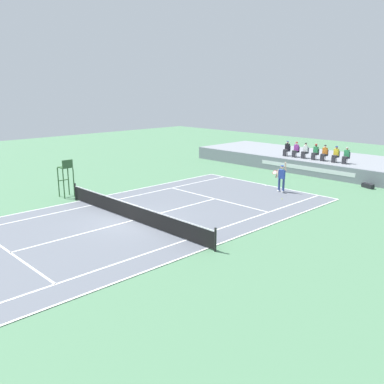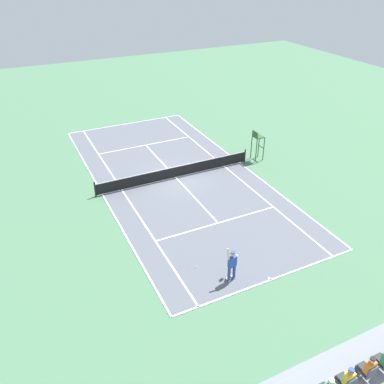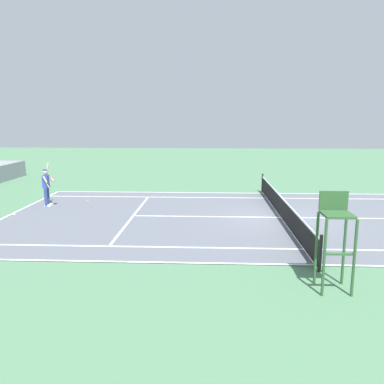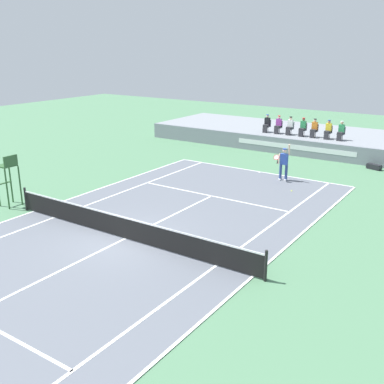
% 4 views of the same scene
% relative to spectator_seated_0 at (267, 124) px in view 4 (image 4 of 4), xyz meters
% --- Properties ---
extents(ground_plane, '(80.00, 80.00, 0.00)m').
position_rel_spectator_seated_0_xyz_m(ground_plane, '(2.74, -18.41, -1.73)').
color(ground_plane, '#4C7A56').
extents(court, '(11.08, 23.88, 0.03)m').
position_rel_spectator_seated_0_xyz_m(court, '(2.74, -18.41, -1.72)').
color(court, slate).
rests_on(court, ground).
extents(net, '(11.98, 0.10, 1.07)m').
position_rel_spectator_seated_0_xyz_m(net, '(2.74, -18.41, -1.21)').
color(net, black).
rests_on(net, ground).
extents(barrier_wall, '(23.86, 0.25, 1.12)m').
position_rel_spectator_seated_0_xyz_m(barrier_wall, '(2.74, -1.37, -1.17)').
color(barrier_wall, gray).
rests_on(barrier_wall, ground).
extents(bleacher_platform, '(23.86, 7.06, 1.12)m').
position_rel_spectator_seated_0_xyz_m(bleacher_platform, '(2.74, 2.28, -1.17)').
color(bleacher_platform, gray).
rests_on(bleacher_platform, ground).
extents(spectator_seated_0, '(0.44, 0.60, 1.27)m').
position_rel_spectator_seated_0_xyz_m(spectator_seated_0, '(0.00, 0.00, 0.00)').
color(spectator_seated_0, '#474C56').
rests_on(spectator_seated_0, bleacher_platform).
extents(spectator_seated_1, '(0.44, 0.60, 1.27)m').
position_rel_spectator_seated_0_xyz_m(spectator_seated_1, '(0.89, 0.00, 0.00)').
color(spectator_seated_1, '#474C56').
rests_on(spectator_seated_1, bleacher_platform).
extents(spectator_seated_2, '(0.44, 0.60, 1.27)m').
position_rel_spectator_seated_0_xyz_m(spectator_seated_2, '(1.77, 0.00, 0.00)').
color(spectator_seated_2, '#474C56').
rests_on(spectator_seated_2, bleacher_platform).
extents(spectator_seated_3, '(0.44, 0.60, 1.27)m').
position_rel_spectator_seated_0_xyz_m(spectator_seated_3, '(2.72, 0.00, 0.00)').
color(spectator_seated_3, '#474C56').
rests_on(spectator_seated_3, bleacher_platform).
extents(spectator_seated_4, '(0.44, 0.60, 1.27)m').
position_rel_spectator_seated_0_xyz_m(spectator_seated_4, '(3.53, 0.00, 0.00)').
color(spectator_seated_4, '#474C56').
rests_on(spectator_seated_4, bleacher_platform).
extents(spectator_seated_5, '(0.44, 0.60, 1.27)m').
position_rel_spectator_seated_0_xyz_m(spectator_seated_5, '(4.50, 0.00, 0.00)').
color(spectator_seated_5, '#474C56').
rests_on(spectator_seated_5, bleacher_platform).
extents(spectator_seated_6, '(0.44, 0.60, 1.27)m').
position_rel_spectator_seated_0_xyz_m(spectator_seated_6, '(5.36, 0.00, 0.00)').
color(spectator_seated_6, '#474C56').
rests_on(spectator_seated_6, bleacher_platform).
extents(tennis_player, '(0.75, 0.69, 2.08)m').
position_rel_spectator_seated_0_xyz_m(tennis_player, '(4.55, -7.43, -0.74)').
color(tennis_player, navy).
rests_on(tennis_player, ground).
extents(tennis_ball, '(0.07, 0.07, 0.07)m').
position_rel_spectator_seated_0_xyz_m(tennis_ball, '(5.74, -9.05, -1.70)').
color(tennis_ball, '#D1E533').
rests_on(tennis_ball, ground).
extents(umpire_chair, '(0.77, 0.77, 2.44)m').
position_rel_spectator_seated_0_xyz_m(umpire_chair, '(-4.26, -18.41, -0.18)').
color(umpire_chair, '#2D562D').
rests_on(umpire_chair, ground).
extents(equipment_bag, '(0.95, 0.58, 0.32)m').
position_rel_spectator_seated_0_xyz_m(equipment_bag, '(8.14, -2.09, -1.57)').
color(equipment_bag, black).
rests_on(equipment_bag, ground).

